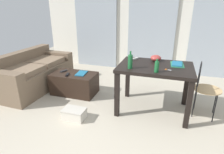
# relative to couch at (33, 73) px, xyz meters

# --- Properties ---
(ground_plane) EXTENTS (8.43, 8.43, 0.00)m
(ground_plane) POSITION_rel_couch_xyz_m (2.19, -0.24, -0.31)
(ground_plane) COLOR #B2A893
(wall_back) EXTENTS (5.83, 0.10, 2.66)m
(wall_back) POSITION_rel_couch_xyz_m (2.19, 1.92, 1.02)
(wall_back) COLOR silver
(wall_back) RESTS_ON ground
(curtains) EXTENTS (4.15, 0.03, 2.22)m
(curtains) POSITION_rel_couch_xyz_m (2.19, 1.84, 0.80)
(curtains) COLOR #99A3AD
(curtains) RESTS_ON ground
(couch) EXTENTS (0.90, 1.76, 0.75)m
(couch) POSITION_rel_couch_xyz_m (0.00, 0.00, 0.00)
(couch) COLOR brown
(couch) RESTS_ON ground
(coffee_table) EXTENTS (0.85, 0.50, 0.41)m
(coffee_table) POSITION_rel_couch_xyz_m (0.97, -0.01, -0.10)
(coffee_table) COLOR black
(coffee_table) RESTS_ON ground
(craft_table) EXTENTS (1.13, 0.82, 0.78)m
(craft_table) POSITION_rel_couch_xyz_m (2.52, -0.18, 0.35)
(craft_table) COLOR black
(craft_table) RESTS_ON ground
(wire_chair) EXTENTS (0.41, 0.43, 0.87)m
(wire_chair) POSITION_rel_couch_xyz_m (3.25, -0.09, 0.23)
(wire_chair) COLOR tan
(wire_chair) RESTS_ON ground
(bottle_near) EXTENTS (0.07, 0.07, 0.26)m
(bottle_near) POSITION_rel_couch_xyz_m (2.17, -0.43, 0.58)
(bottle_near) COLOR #195B2D
(bottle_near) RESTS_ON craft_table
(bottle_far) EXTENTS (0.06, 0.06, 0.19)m
(bottle_far) POSITION_rel_couch_xyz_m (2.56, -0.49, 0.55)
(bottle_far) COLOR #195B2D
(bottle_far) RESTS_ON craft_table
(bowl) EXTENTS (0.18, 0.18, 0.10)m
(bowl) POSITION_rel_couch_xyz_m (2.49, 0.08, 0.52)
(bowl) COLOR #9E3833
(bowl) RESTS_ON craft_table
(book_stack) EXTENTS (0.21, 0.30, 0.03)m
(book_stack) POSITION_rel_couch_xyz_m (2.84, -0.05, 0.48)
(book_stack) COLOR #2D7F56
(book_stack) RESTS_ON craft_table
(tv_remote_on_table) EXTENTS (0.13, 0.19, 0.02)m
(tv_remote_on_table) POSITION_rel_couch_xyz_m (2.13, 0.06, 0.48)
(tv_remote_on_table) COLOR #B7B7B2
(tv_remote_on_table) RESTS_ON craft_table
(scissors) EXTENTS (0.10, 0.06, 0.00)m
(scissors) POSITION_rel_couch_xyz_m (2.70, -0.33, 0.47)
(scissors) COLOR #9EA0A5
(scissors) RESTS_ON craft_table
(tv_remote_primary) EXTENTS (0.10, 0.16, 0.02)m
(tv_remote_primary) POSITION_rel_couch_xyz_m (0.72, 0.04, 0.12)
(tv_remote_primary) COLOR #232326
(tv_remote_primary) RESTS_ON coffee_table
(tv_remote_secondary) EXTENTS (0.08, 0.16, 0.02)m
(tv_remote_secondary) POSITION_rel_couch_xyz_m (0.90, -0.12, 0.12)
(tv_remote_secondary) COLOR black
(tv_remote_secondary) RESTS_ON coffee_table
(magazine) EXTENTS (0.21, 0.32, 0.02)m
(magazine) POSITION_rel_couch_xyz_m (1.12, 0.03, 0.11)
(magazine) COLOR #1E668C
(magazine) RESTS_ON coffee_table
(shoebox) EXTENTS (0.35, 0.24, 0.16)m
(shoebox) POSITION_rel_couch_xyz_m (1.39, -0.83, -0.23)
(shoebox) COLOR beige
(shoebox) RESTS_ON ground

